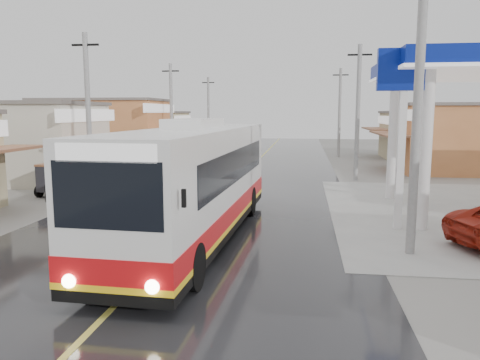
# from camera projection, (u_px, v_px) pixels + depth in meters

# --- Properties ---
(ground) EXTENTS (120.00, 120.00, 0.00)m
(ground) POSITION_uv_depth(u_px,v_px,m) (176.00, 245.00, 14.51)
(ground) COLOR slate
(ground) RESTS_ON ground
(road) EXTENTS (12.00, 90.00, 0.02)m
(road) POSITION_uv_depth(u_px,v_px,m) (241.00, 178.00, 29.22)
(road) COLOR black
(road) RESTS_ON ground
(centre_line) EXTENTS (0.15, 90.00, 0.01)m
(centre_line) POSITION_uv_depth(u_px,v_px,m) (241.00, 178.00, 29.21)
(centre_line) COLOR #D8CC4C
(centre_line) RESTS_ON road
(shopfronts_left) EXTENTS (11.00, 44.00, 5.20)m
(shopfronts_left) POSITION_uv_depth(u_px,v_px,m) (69.00, 169.00, 33.92)
(shopfronts_left) COLOR tan
(shopfronts_left) RESTS_ON ground
(utility_poles_left) EXTENTS (1.60, 50.00, 8.00)m
(utility_poles_left) POSITION_uv_depth(u_px,v_px,m) (139.00, 174.00, 31.15)
(utility_poles_left) COLOR gray
(utility_poles_left) RESTS_ON ground
(utility_poles_right) EXTENTS (1.60, 36.00, 8.00)m
(utility_poles_right) POSITION_uv_depth(u_px,v_px,m) (355.00, 180.00, 28.27)
(utility_poles_right) COLOR gray
(utility_poles_right) RESTS_ON ground
(coach_bus) EXTENTS (3.28, 12.47, 3.86)m
(coach_bus) POSITION_uv_depth(u_px,v_px,m) (196.00, 182.00, 14.92)
(coach_bus) COLOR silver
(coach_bus) RESTS_ON road
(second_bus) EXTENTS (3.29, 9.05, 2.94)m
(second_bus) POSITION_uv_depth(u_px,v_px,m) (173.00, 151.00, 30.75)
(second_bus) COLOR silver
(second_bus) RESTS_ON road
(cyclist) EXTENTS (0.72, 1.88, 2.00)m
(cyclist) POSITION_uv_depth(u_px,v_px,m) (176.00, 177.00, 24.97)
(cyclist) COLOR black
(cyclist) RESTS_ON ground
(tricycle_near) EXTENTS (1.54, 2.21, 1.62)m
(tricycle_near) POSITION_uv_depth(u_px,v_px,m) (58.00, 177.00, 23.04)
(tricycle_near) COLOR #26262D
(tricycle_near) RESTS_ON ground
(tricycle_far) EXTENTS (1.48, 2.08, 1.51)m
(tricycle_far) POSITION_uv_depth(u_px,v_px,m) (88.00, 167.00, 27.88)
(tricycle_far) COLOR #26262D
(tricycle_far) RESTS_ON ground
(tyre_stack) EXTENTS (0.93, 0.93, 0.47)m
(tyre_stack) POSITION_uv_depth(u_px,v_px,m) (72.00, 199.00, 20.93)
(tyre_stack) COLOR black
(tyre_stack) RESTS_ON ground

